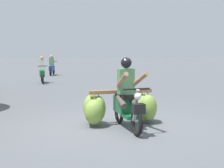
# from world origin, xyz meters

# --- Properties ---
(ground_plane) EXTENTS (120.00, 120.00, 0.00)m
(ground_plane) POSITION_xyz_m (0.00, 0.00, 0.00)
(ground_plane) COLOR #56595E
(motorbike_main_loaded) EXTENTS (1.84, 1.85, 1.58)m
(motorbike_main_loaded) POSITION_xyz_m (0.34, 0.11, 0.46)
(motorbike_main_loaded) COLOR black
(motorbike_main_loaded) RESTS_ON ground
(motorbike_distant_ahead_left) EXTENTS (0.72, 1.55, 1.40)m
(motorbike_distant_ahead_left) POSITION_xyz_m (1.05, 15.25, 0.57)
(motorbike_distant_ahead_left) COLOR black
(motorbike_distant_ahead_left) RESTS_ON ground
(motorbike_distant_ahead_right) EXTENTS (0.50, 1.62, 1.40)m
(motorbike_distant_ahead_right) POSITION_xyz_m (-0.22, 10.38, 0.57)
(motorbike_distant_ahead_right) COLOR black
(motorbike_distant_ahead_right) RESTS_ON ground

